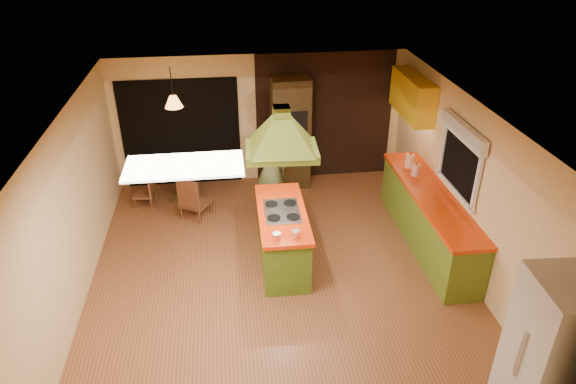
{
  "coord_description": "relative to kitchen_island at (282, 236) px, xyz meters",
  "views": [
    {
      "loc": [
        -0.66,
        -5.98,
        4.78
      ],
      "look_at": [
        0.19,
        0.51,
        1.15
      ],
      "focal_mm": 32.0,
      "sensor_mm": 36.0,
      "label": 1
    }
  ],
  "objects": [
    {
      "name": "ground",
      "position": [
        -0.09,
        -0.41,
        -0.45
      ],
      "size": [
        6.5,
        6.5,
        0.0
      ],
      "primitive_type": "plane",
      "color": "#945530",
      "rests_on": "ground"
    },
    {
      "name": "room_walls",
      "position": [
        -0.09,
        -0.41,
        0.8
      ],
      "size": [
        5.5,
        6.5,
        6.5
      ],
      "color": "#FFE9B6",
      "rests_on": "ground"
    },
    {
      "name": "ceiling_plane",
      "position": [
        -0.09,
        -0.41,
        2.05
      ],
      "size": [
        6.5,
        6.5,
        0.0
      ],
      "primitive_type": "plane",
      "rotation": [
        3.14,
        0.0,
        0.0
      ],
      "color": "silver",
      "rests_on": "room_walls"
    },
    {
      "name": "brick_panel",
      "position": [
        1.16,
        2.82,
        0.8
      ],
      "size": [
        2.64,
        0.03,
        2.5
      ],
      "primitive_type": "cube",
      "color": "#381E14",
      "rests_on": "ground"
    },
    {
      "name": "nook_opening",
      "position": [
        -1.59,
        2.82,
        0.6
      ],
      "size": [
        2.2,
        0.03,
        2.1
      ],
      "primitive_type": "cube",
      "color": "black",
      "rests_on": "ground"
    },
    {
      "name": "right_counter",
      "position": [
        2.36,
        0.19,
        0.02
      ],
      "size": [
        0.62,
        3.05,
        0.92
      ],
      "color": "olive",
      "rests_on": "ground"
    },
    {
      "name": "upper_cabinets",
      "position": [
        2.48,
        1.79,
        1.5
      ],
      "size": [
        0.34,
        1.4,
        0.7
      ],
      "primitive_type": "cube",
      "color": "yellow",
      "rests_on": "room_walls"
    },
    {
      "name": "window_right",
      "position": [
        2.61,
        -0.01,
        1.32
      ],
      "size": [
        0.12,
        1.35,
        1.06
      ],
      "color": "black",
      "rests_on": "room_walls"
    },
    {
      "name": "fluor_panel",
      "position": [
        -1.19,
        -1.61,
        2.04
      ],
      "size": [
        1.2,
        0.6,
        0.03
      ],
      "primitive_type": "cube",
      "color": "white",
      "rests_on": "ceiling_plane"
    },
    {
      "name": "kitchen_island",
      "position": [
        0.0,
        0.0,
        0.0
      ],
      "size": [
        0.74,
        1.77,
        0.9
      ],
      "rotation": [
        0.0,
        0.0,
        -0.02
      ],
      "color": "#577C1F",
      "rests_on": "ground"
    },
    {
      "name": "range_hood",
      "position": [
        0.0,
        -0.0,
        1.8
      ],
      "size": [
        1.02,
        0.77,
        0.79
      ],
      "rotation": [
        0.0,
        0.0,
        -0.06
      ],
      "color": "#5B681A",
      "rests_on": "ceiling_plane"
    },
    {
      "name": "man",
      "position": [
        -0.05,
        1.23,
        0.45
      ],
      "size": [
        0.75,
        0.61,
        1.79
      ],
      "primitive_type": "imported",
      "rotation": [
        0.0,
        0.0,
        3.47
      ],
      "color": "#494E29",
      "rests_on": "ground"
    },
    {
      "name": "refrigerator",
      "position": [
        2.28,
        -3.23,
        0.51
      ],
      "size": [
        0.84,
        0.8,
        1.91
      ],
      "primitive_type": "cube",
      "rotation": [
        0.0,
        0.0,
        -0.07
      ],
      "color": "silver",
      "rests_on": "ground"
    },
    {
      "name": "wall_oven",
      "position": [
        0.46,
        2.53,
        0.62
      ],
      "size": [
        0.72,
        0.61,
        2.14
      ],
      "rotation": [
        0.0,
        0.0,
        0.02
      ],
      "color": "#402E14",
      "rests_on": "ground"
    },
    {
      "name": "dining_table",
      "position": [
        -1.6,
        2.16,
        0.04
      ],
      "size": [
        0.92,
        0.92,
        0.7
      ],
      "rotation": [
        0.0,
        0.0,
        0.07
      ],
      "color": "brown",
      "rests_on": "ground"
    },
    {
      "name": "chair_left",
      "position": [
        -2.3,
        2.06,
        -0.12
      ],
      "size": [
        0.41,
        0.41,
        0.65
      ],
      "primitive_type": null,
      "rotation": [
        0.0,
        0.0,
        -1.71
      ],
      "color": "brown",
      "rests_on": "ground"
    },
    {
      "name": "chair_near",
      "position": [
        -1.35,
        1.51,
        -0.05
      ],
      "size": [
        0.6,
        0.6,
        0.8
      ],
      "primitive_type": null,
      "rotation": [
        0.0,
        0.0,
        2.59
      ],
      "color": "brown",
      "rests_on": "ground"
    },
    {
      "name": "pendant_lamp",
      "position": [
        -1.6,
        2.16,
        1.45
      ],
      "size": [
        0.35,
        0.35,
        0.2
      ],
      "primitive_type": "cone",
      "rotation": [
        0.0,
        0.0,
        0.16
      ],
      "color": "#FF9E3F",
      "rests_on": "ceiling_plane"
    },
    {
      "name": "canister_large",
      "position": [
        2.31,
        1.12,
        0.59
      ],
      "size": [
        0.18,
        0.18,
        0.23
      ],
      "primitive_type": "cylinder",
      "rotation": [
        0.0,
        0.0,
        0.16
      ],
      "color": "#FFF0CD",
      "rests_on": "right_counter"
    },
    {
      "name": "canister_medium",
      "position": [
        2.31,
        0.81,
        0.57
      ],
      "size": [
        0.16,
        0.16,
        0.19
      ],
      "primitive_type": "cylinder",
      "rotation": [
        0.0,
        0.0,
        -0.14
      ],
      "color": "#F2DDC3",
      "rests_on": "right_counter"
    },
    {
      "name": "canister_small",
      "position": [
        2.31,
        0.8,
        0.55
      ],
      "size": [
        0.14,
        0.14,
        0.14
      ],
      "primitive_type": "cylinder",
      "rotation": [
        0.0,
        0.0,
        -0.44
      ],
      "color": "#FFE8CD",
      "rests_on": "right_counter"
    }
  ]
}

